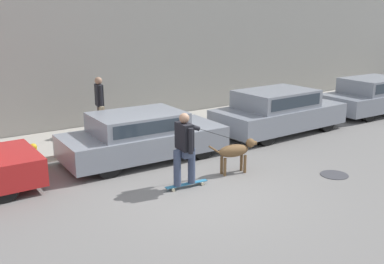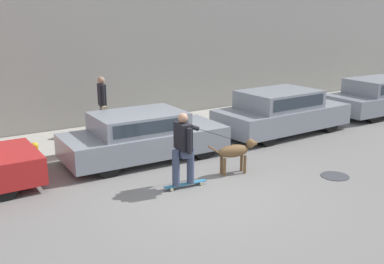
% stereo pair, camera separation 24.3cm
% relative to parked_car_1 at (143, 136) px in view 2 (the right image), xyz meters
% --- Properties ---
extents(ground_plane, '(36.00, 36.00, 0.00)m').
position_rel_parked_car_1_xyz_m(ground_plane, '(-0.04, -2.50, -0.61)').
color(ground_plane, slate).
extents(back_wall, '(32.00, 0.30, 4.85)m').
position_rel_parked_car_1_xyz_m(back_wall, '(-0.04, 3.68, 1.82)').
color(back_wall, gray).
rests_on(back_wall, ground_plane).
extents(sidewalk_curb, '(30.00, 2.39, 0.16)m').
position_rel_parked_car_1_xyz_m(sidewalk_curb, '(-0.04, 2.31, -0.53)').
color(sidewalk_curb, '#A39E93').
rests_on(sidewalk_curb, ground_plane).
extents(parked_car_1, '(4.18, 1.83, 1.24)m').
position_rel_parked_car_1_xyz_m(parked_car_1, '(0.00, 0.00, 0.00)').
color(parked_car_1, black).
rests_on(parked_car_1, ground_plane).
extents(parked_car_2, '(4.32, 1.92, 1.35)m').
position_rel_parked_car_1_xyz_m(parked_car_2, '(4.74, -0.00, 0.05)').
color(parked_car_2, black).
rests_on(parked_car_2, ground_plane).
extents(parked_car_3, '(4.39, 1.88, 1.33)m').
position_rel_parked_car_1_xyz_m(parked_car_3, '(9.67, -0.00, 0.04)').
color(parked_car_3, black).
rests_on(parked_car_3, ground_plane).
extents(dog, '(1.25, 0.42, 0.79)m').
position_rel_parked_car_1_xyz_m(dog, '(1.33, -2.08, -0.07)').
color(dog, brown).
rests_on(dog, ground_plane).
extents(skateboarder, '(2.33, 0.66, 1.65)m').
position_rel_parked_car_1_xyz_m(skateboarder, '(-0.15, -2.19, 0.32)').
color(skateboarder, beige).
rests_on(skateboarder, ground_plane).
extents(pedestrian_with_bag, '(0.23, 0.63, 1.70)m').
position_rel_parked_car_1_xyz_m(pedestrian_with_bag, '(-0.14, 2.32, 0.51)').
color(pedestrian_with_bag, brown).
rests_on(pedestrian_with_bag, sidewalk_curb).
extents(manhole_cover, '(0.64, 0.64, 0.01)m').
position_rel_parked_car_1_xyz_m(manhole_cover, '(3.14, -3.49, -0.60)').
color(manhole_cover, '#38383D').
rests_on(manhole_cover, ground_plane).
extents(fire_hydrant, '(0.18, 0.18, 0.63)m').
position_rel_parked_car_1_xyz_m(fire_hydrant, '(-2.48, 0.87, -0.28)').
color(fire_hydrant, gold).
rests_on(fire_hydrant, ground_plane).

